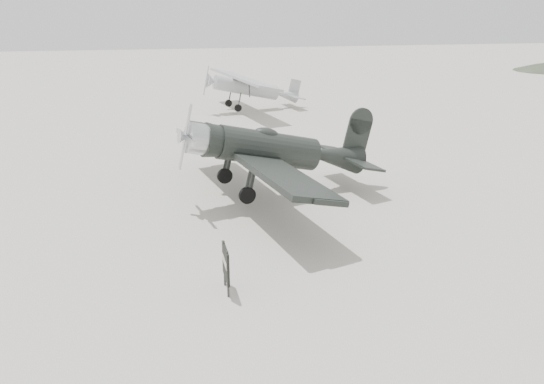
{
  "coord_description": "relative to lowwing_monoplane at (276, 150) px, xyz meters",
  "views": [
    {
      "loc": [
        -3.98,
        -17.12,
        7.9
      ],
      "look_at": [
        -0.63,
        0.28,
        1.5
      ],
      "focal_mm": 35.0,
      "sensor_mm": 36.0,
      "label": 1
    }
  ],
  "objects": [
    {
      "name": "lowwing_monoplane",
      "position": [
        0.0,
        0.0,
        0.0
      ],
      "size": [
        8.69,
        12.03,
        3.87
      ],
      "rotation": [
        0.0,
        0.24,
        0.23
      ],
      "color": "black",
      "rests_on": "ground"
    },
    {
      "name": "highwing_monoplane",
      "position": [
        1.8,
        18.96,
        -0.13
      ],
      "size": [
        7.73,
        10.81,
        3.05
      ],
      "rotation": [
        0.0,
        0.23,
        0.22
      ],
      "color": "#989B9D",
      "rests_on": "ground"
    },
    {
      "name": "sign_board",
      "position": [
        -2.96,
        -7.47,
        -1.19
      ],
      "size": [
        0.11,
        1.0,
        1.44
      ],
      "rotation": [
        0.0,
        0.0,
        0.04
      ],
      "color": "#333333",
      "rests_on": "ground"
    },
    {
      "name": "ground",
      "position": [
        -0.23,
        -3.81,
        -2.05
      ],
      "size": [
        160.0,
        160.0,
        0.0
      ],
      "primitive_type": "plane",
      "color": "#A19C8E",
      "rests_on": "ground"
    }
  ]
}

